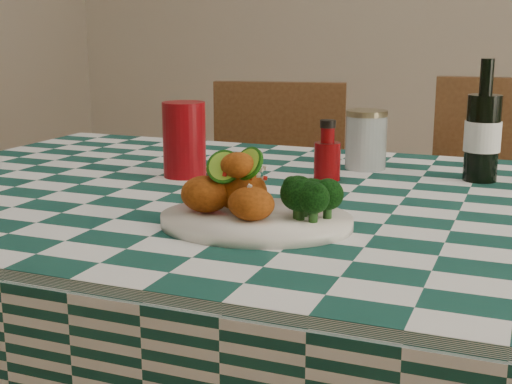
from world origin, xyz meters
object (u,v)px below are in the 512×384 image
at_px(ketchup_bottle, 327,150).
at_px(red_tumbler, 184,140).
at_px(beer_bottle, 484,121).
at_px(wooden_chair_left, 270,239).
at_px(wooden_chair_right, 508,261).
at_px(plate, 256,221).
at_px(fried_chicken_pile, 240,184).
at_px(mason_jar, 366,140).

bearing_deg(ketchup_bottle, red_tumbler, -164.94).
xyz_separation_m(beer_bottle, wooden_chair_left, (-0.63, 0.47, -0.45)).
bearing_deg(ketchup_bottle, beer_bottle, 20.14).
xyz_separation_m(red_tumbler, wooden_chair_right, (0.63, 0.65, -0.39)).
xyz_separation_m(plate, fried_chicken_pile, (-0.03, 0.00, 0.06)).
distance_m(fried_chicken_pile, mason_jar, 0.52).
xyz_separation_m(ketchup_bottle, mason_jar, (0.05, 0.14, 0.00)).
bearing_deg(mason_jar, plate, -95.68).
relative_size(plate, mason_jar, 2.36).
height_order(plate, fried_chicken_pile, fried_chicken_pile).
distance_m(ketchup_bottle, mason_jar, 0.15).
distance_m(fried_chicken_pile, beer_bottle, 0.58).
xyz_separation_m(wooden_chair_left, wooden_chair_right, (0.68, -0.00, 0.02)).
bearing_deg(plate, beer_bottle, 58.47).
relative_size(fried_chicken_pile, red_tumbler, 0.98).
bearing_deg(plate, mason_jar, 84.32).
bearing_deg(beer_bottle, plate, -121.53).
relative_size(plate, wooden_chair_left, 0.33).
bearing_deg(fried_chicken_pile, red_tumbler, 130.06).
xyz_separation_m(fried_chicken_pile, red_tumbler, (-0.25, 0.30, 0.01)).
distance_m(mason_jar, wooden_chair_left, 0.70).
xyz_separation_m(plate, beer_bottle, (0.29, 0.48, 0.11)).
relative_size(plate, ketchup_bottle, 2.48).
bearing_deg(wooden_chair_left, mason_jar, -60.43).
relative_size(red_tumbler, wooden_chair_left, 0.17).
bearing_deg(wooden_chair_left, fried_chicken_pile, -83.97).
bearing_deg(red_tumbler, ketchup_bottle, 15.06).
xyz_separation_m(fried_chicken_pile, wooden_chair_left, (-0.31, 0.95, -0.39)).
height_order(plate, red_tumbler, red_tumbler).
distance_m(red_tumbler, mason_jar, 0.39).
bearing_deg(beer_bottle, fried_chicken_pile, -123.73).
bearing_deg(mason_jar, wooden_chair_right, 55.48).
bearing_deg(red_tumbler, plate, -47.13).
bearing_deg(plate, fried_chicken_pile, 180.00).
distance_m(red_tumbler, beer_bottle, 0.60).
bearing_deg(fried_chicken_pile, wooden_chair_right, 68.41).
height_order(ketchup_bottle, mason_jar, mason_jar).
xyz_separation_m(plate, wooden_chair_right, (0.35, 0.95, -0.32)).
bearing_deg(wooden_chair_left, ketchup_bottle, -71.48).
bearing_deg(fried_chicken_pile, beer_bottle, 56.27).
relative_size(fried_chicken_pile, beer_bottle, 0.62).
distance_m(plate, fried_chicken_pile, 0.06).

